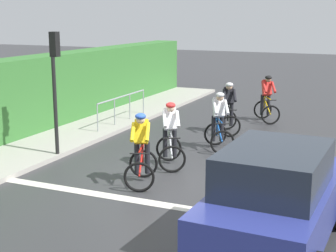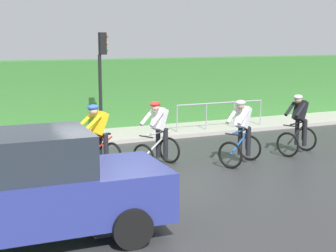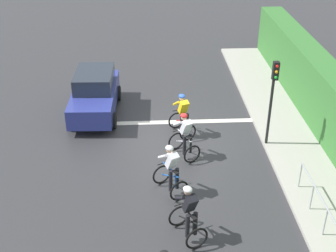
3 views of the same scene
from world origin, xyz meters
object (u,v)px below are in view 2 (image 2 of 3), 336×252
at_px(cyclist_second, 298,125).
at_px(cyclist_fourth, 158,136).
at_px(cyclist_mid, 241,133).
at_px(pedestrian_railing_kerbside, 221,109).
at_px(car_navy, 33,188).
at_px(traffic_light_near_crossing, 102,71).
at_px(cyclist_trailing, 97,140).

height_order(cyclist_second, cyclist_fourth, same).
relative_size(cyclist_mid, pedestrian_railing_kerbside, 0.50).
bearing_deg(cyclist_fourth, car_navy, -46.01).
height_order(cyclist_mid, pedestrian_railing_kerbside, cyclist_mid).
bearing_deg(traffic_light_near_crossing, cyclist_fourth, 9.09).
bearing_deg(traffic_light_near_crossing, car_navy, -25.24).
distance_m(cyclist_trailing, car_navy, 4.01).
relative_size(cyclist_second, cyclist_trailing, 1.00).
relative_size(cyclist_fourth, pedestrian_railing_kerbside, 0.50).
relative_size(cyclist_fourth, cyclist_trailing, 1.00).
distance_m(cyclist_mid, car_navy, 6.27).
distance_m(cyclist_mid, cyclist_fourth, 2.14).
height_order(traffic_light_near_crossing, pedestrian_railing_kerbside, traffic_light_near_crossing).
xyz_separation_m(cyclist_fourth, pedestrian_railing_kerbside, (-3.46, 3.79, -0.02)).
height_order(cyclist_fourth, traffic_light_near_crossing, traffic_light_near_crossing).
height_order(cyclist_second, cyclist_mid, same).
xyz_separation_m(car_navy, traffic_light_near_crossing, (-6.49, 3.06, 1.35)).
height_order(cyclist_fourth, car_navy, car_navy).
relative_size(traffic_light_near_crossing, pedestrian_railing_kerbside, 1.00).
bearing_deg(cyclist_second, pedestrian_railing_kerbside, -174.91).
distance_m(car_navy, traffic_light_near_crossing, 7.30).
bearing_deg(pedestrian_railing_kerbside, car_navy, -46.83).
xyz_separation_m(cyclist_trailing, traffic_light_near_crossing, (-3.02, 1.05, 1.43)).
distance_m(cyclist_second, car_navy, 8.31).
xyz_separation_m(cyclist_second, cyclist_fourth, (-0.24, -4.12, 0.00)).
bearing_deg(traffic_light_near_crossing, cyclist_trailing, -19.09).
bearing_deg(cyclist_trailing, cyclist_second, 87.12).
distance_m(cyclist_second, pedestrian_railing_kerbside, 3.72).
relative_size(cyclist_mid, cyclist_trailing, 1.00).
distance_m(cyclist_mid, cyclist_trailing, 3.64).
height_order(cyclist_trailing, traffic_light_near_crossing, traffic_light_near_crossing).
bearing_deg(cyclist_mid, pedestrian_railing_kerbside, 156.76).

